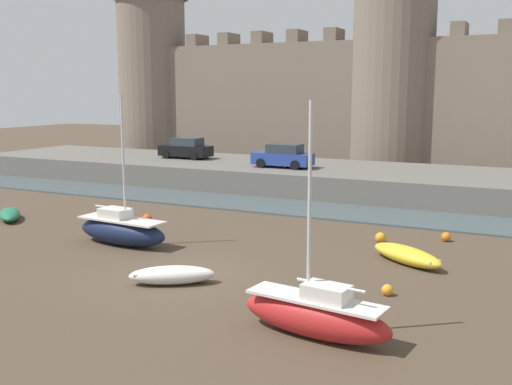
{
  "coord_description": "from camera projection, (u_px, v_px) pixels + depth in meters",
  "views": [
    {
      "loc": [
        11.94,
        -18.14,
        6.79
      ],
      "look_at": [
        0.85,
        4.62,
        2.5
      ],
      "focal_mm": 42.0,
      "sensor_mm": 36.0,
      "label": 1
    }
  ],
  "objects": [
    {
      "name": "castle",
      "position": [
        392.0,
        85.0,
        49.67
      ],
      "size": [
        55.85,
        7.48,
        19.7
      ],
      "color": "#7A6B5B",
      "rests_on": "ground"
    },
    {
      "name": "sailboat_foreground_right",
      "position": [
        316.0,
        314.0,
        16.64
      ],
      "size": [
        4.65,
        1.77,
        6.56
      ],
      "color": "red",
      "rests_on": "ground"
    },
    {
      "name": "rowboat_near_channel_left",
      "position": [
        10.0,
        214.0,
        31.95
      ],
      "size": [
        2.89,
        2.74,
        0.59
      ],
      "color": "#1E6B47",
      "rests_on": "ground"
    },
    {
      "name": "rowboat_midflat_left",
      "position": [
        407.0,
        255.0,
        23.84
      ],
      "size": [
        3.55,
        2.85,
        0.68
      ],
      "color": "yellow",
      "rests_on": "ground"
    },
    {
      "name": "quay_road",
      "position": [
        350.0,
        180.0,
        40.88
      ],
      "size": [
        60.37,
        10.0,
        1.62
      ],
      "primitive_type": "cube",
      "color": "#666059",
      "rests_on": "ground"
    },
    {
      "name": "mooring_buoy_off_centre",
      "position": [
        380.0,
        238.0,
        27.11
      ],
      "size": [
        0.48,
        0.48,
        0.48
      ],
      "primitive_type": "sphere",
      "color": "orange",
      "rests_on": "ground"
    },
    {
      "name": "mooring_buoy_near_channel",
      "position": [
        387.0,
        290.0,
        20.11
      ],
      "size": [
        0.39,
        0.39,
        0.39
      ],
      "primitive_type": "sphere",
      "color": "orange",
      "rests_on": "ground"
    },
    {
      "name": "mooring_buoy_mid_mud",
      "position": [
        147.0,
        219.0,
        31.1
      ],
      "size": [
        0.51,
        0.51,
        0.51
      ],
      "primitive_type": "sphere",
      "color": "#E04C1E",
      "rests_on": "ground"
    },
    {
      "name": "water_channel",
      "position": [
        312.0,
        209.0,
        34.58
      ],
      "size": [
        80.0,
        4.5,
        0.1
      ],
      "primitive_type": "cube",
      "color": "#47565B",
      "rests_on": "ground"
    },
    {
      "name": "mooring_buoy_near_shore",
      "position": [
        446.0,
        237.0,
        27.37
      ],
      "size": [
        0.43,
        0.43,
        0.43
      ],
      "primitive_type": "sphere",
      "color": "orange",
      "rests_on": "ground"
    },
    {
      "name": "car_quay_centre_east",
      "position": [
        283.0,
        156.0,
        41.03
      ],
      "size": [
        4.1,
        1.88,
        1.62
      ],
      "color": "#263F99",
      "rests_on": "quay_road"
    },
    {
      "name": "rowboat_midflat_centre",
      "position": [
        172.0,
        275.0,
        21.29
      ],
      "size": [
        3.09,
        2.41,
        0.66
      ],
      "color": "silver",
      "rests_on": "ground"
    },
    {
      "name": "ground_plane",
      "position": [
        182.0,
        275.0,
        22.37
      ],
      "size": [
        160.0,
        160.0,
        0.0
      ],
      "primitive_type": "plane",
      "color": "#4C3D2D"
    },
    {
      "name": "sailboat_foreground_centre",
      "position": [
        122.0,
        230.0,
        26.69
      ],
      "size": [
        4.88,
        1.8,
        6.68
      ],
      "color": "#141E3D",
      "rests_on": "ground"
    },
    {
      "name": "car_quay_west",
      "position": [
        186.0,
        148.0,
        46.61
      ],
      "size": [
        4.1,
        1.88,
        1.62
      ],
      "color": "black",
      "rests_on": "quay_road"
    }
  ]
}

